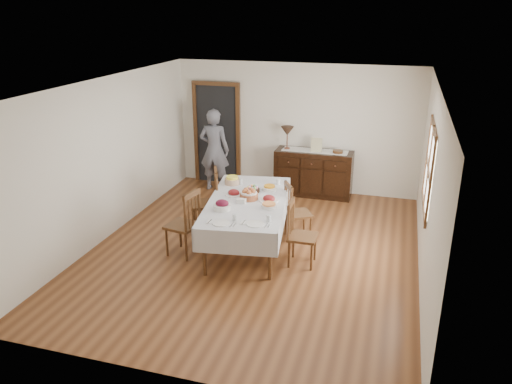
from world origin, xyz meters
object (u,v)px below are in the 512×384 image
(chair_right_near, at_px, (299,233))
(sideboard, at_px, (313,173))
(chair_left_near, at_px, (185,223))
(dining_table, at_px, (247,206))
(table_lamp, at_px, (287,132))
(chair_left_far, at_px, (208,200))
(chair_right_far, at_px, (296,211))
(person, at_px, (214,147))

(chair_right_near, distance_m, sideboard, 2.95)
(chair_left_near, xyz_separation_m, sideboard, (1.42, 3.14, -0.07))
(dining_table, xyz_separation_m, table_lamp, (0.03, 2.62, 0.57))
(chair_left_far, bearing_deg, dining_table, 40.77)
(dining_table, relative_size, sideboard, 1.61)
(chair_right_far, xyz_separation_m, sideboard, (-0.08, 2.09, -0.02))
(dining_table, height_order, chair_left_near, chair_left_near)
(dining_table, height_order, person, person)
(sideboard, xyz_separation_m, person, (-2.03, -0.25, 0.45))
(chair_right_far, distance_m, person, 2.83)
(dining_table, xyz_separation_m, sideboard, (0.59, 2.62, -0.24))
(chair_right_far, bearing_deg, chair_left_far, 64.39)
(chair_right_far, distance_m, table_lamp, 2.33)
(chair_right_far, relative_size, table_lamp, 2.10)
(chair_left_near, height_order, chair_left_far, chair_left_far)
(chair_left_near, bearing_deg, chair_right_far, 135.76)
(person, relative_size, table_lamp, 3.96)
(dining_table, height_order, sideboard, sideboard)
(chair_left_far, height_order, person, person)
(chair_right_far, height_order, sideboard, chair_right_far)
(table_lamp, bearing_deg, chair_right_near, -73.42)
(table_lamp, bearing_deg, chair_left_far, -111.00)
(sideboard, xyz_separation_m, table_lamp, (-0.56, 0.00, 0.82))
(chair_left_far, xyz_separation_m, sideboard, (1.41, 2.22, -0.09))
(chair_left_far, distance_m, table_lamp, 2.48)
(dining_table, xyz_separation_m, chair_right_near, (0.90, -0.32, -0.21))
(chair_right_far, relative_size, person, 0.53)
(person, height_order, table_lamp, person)
(chair_right_near, relative_size, table_lamp, 2.15)
(chair_right_near, relative_size, sideboard, 0.64)
(chair_left_near, relative_size, chair_right_near, 1.07)
(chair_right_near, bearing_deg, person, 40.29)
(chair_left_near, bearing_deg, person, -157.25)
(sideboard, bearing_deg, chair_left_near, -114.33)
(chair_left_far, distance_m, chair_right_far, 1.50)
(dining_table, xyz_separation_m, chair_left_near, (-0.83, -0.53, -0.17))
(dining_table, bearing_deg, chair_right_far, 29.38)
(dining_table, distance_m, chair_right_far, 0.87)
(chair_right_far, xyz_separation_m, table_lamp, (-0.64, 2.10, 0.79))
(dining_table, distance_m, sideboard, 2.69)
(dining_table, xyz_separation_m, person, (-1.44, 2.37, 0.20))
(chair_left_near, bearing_deg, dining_table, 133.13)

